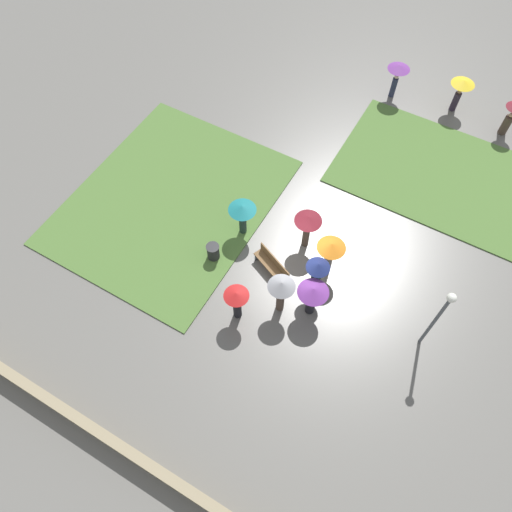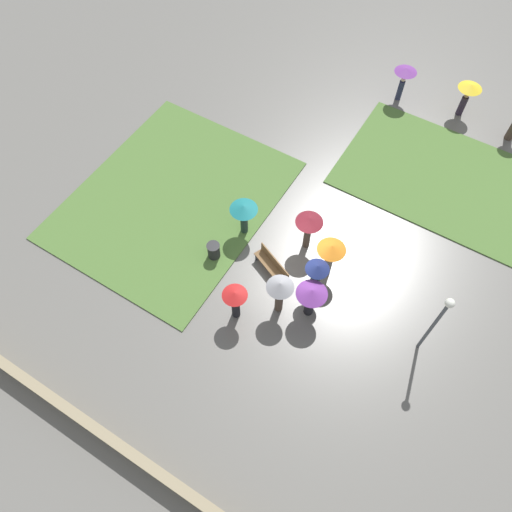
{
  "view_description": "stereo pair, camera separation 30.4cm",
  "coord_description": "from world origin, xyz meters",
  "px_view_note": "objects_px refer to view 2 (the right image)",
  "views": [
    {
      "loc": [
        4.11,
        -9.49,
        17.71
      ],
      "look_at": [
        -0.94,
        -0.65,
        1.09
      ],
      "focal_mm": 35.0,
      "sensor_mm": 36.0,
      "label": 1
    },
    {
      "loc": [
        4.37,
        -9.34,
        17.71
      ],
      "look_at": [
        -0.94,
        -0.65,
        1.09
      ],
      "focal_mm": 35.0,
      "sensor_mm": 36.0,
      "label": 2
    }
  ],
  "objects_px": {
    "crowd_person_purple": "(311,296)",
    "lone_walker_far_path": "(405,75)",
    "crowd_person_maroon": "(309,224)",
    "trash_bin": "(214,251)",
    "crowd_person_teal": "(244,212)",
    "lone_walker_near_lawn": "(468,92)",
    "crowd_person_orange": "(331,253)",
    "crowd_person_red": "(235,300)",
    "crowd_person_navy": "(316,276)",
    "crowd_person_grey": "(280,290)",
    "park_bench": "(272,265)",
    "lamp_post": "(438,318)"
  },
  "relations": [
    {
      "from": "crowd_person_maroon",
      "to": "crowd_person_teal",
      "type": "bearing_deg",
      "value": 91.52
    },
    {
      "from": "crowd_person_maroon",
      "to": "crowd_person_grey",
      "type": "bearing_deg",
      "value": 174.11
    },
    {
      "from": "lone_walker_far_path",
      "to": "crowd_person_purple",
      "type": "bearing_deg",
      "value": -41.47
    },
    {
      "from": "lone_walker_far_path",
      "to": "trash_bin",
      "type": "bearing_deg",
      "value": -61.28
    },
    {
      "from": "crowd_person_red",
      "to": "lone_walker_far_path",
      "type": "height_order",
      "value": "lone_walker_far_path"
    },
    {
      "from": "lamp_post",
      "to": "lone_walker_far_path",
      "type": "relative_size",
      "value": 2.06
    },
    {
      "from": "crowd_person_red",
      "to": "crowd_person_purple",
      "type": "bearing_deg",
      "value": 57.4
    },
    {
      "from": "crowd_person_navy",
      "to": "crowd_person_teal",
      "type": "bearing_deg",
      "value": 127.68
    },
    {
      "from": "trash_bin",
      "to": "crowd_person_navy",
      "type": "height_order",
      "value": "crowd_person_navy"
    },
    {
      "from": "crowd_person_grey",
      "to": "crowd_person_orange",
      "type": "bearing_deg",
      "value": 79.49
    },
    {
      "from": "crowd_person_grey",
      "to": "crowd_person_red",
      "type": "bearing_deg",
      "value": -130.63
    },
    {
      "from": "crowd_person_red",
      "to": "lone_walker_near_lawn",
      "type": "bearing_deg",
      "value": 100.41
    },
    {
      "from": "crowd_person_maroon",
      "to": "crowd_person_orange",
      "type": "relative_size",
      "value": 0.98
    },
    {
      "from": "crowd_person_purple",
      "to": "lone_walker_far_path",
      "type": "height_order",
      "value": "lone_walker_far_path"
    },
    {
      "from": "trash_bin",
      "to": "crowd_person_teal",
      "type": "distance_m",
      "value": 2.01
    },
    {
      "from": "trash_bin",
      "to": "crowd_person_maroon",
      "type": "xyz_separation_m",
      "value": [
        2.99,
        2.46,
        1.11
      ]
    },
    {
      "from": "crowd_person_navy",
      "to": "lone_walker_far_path",
      "type": "distance_m",
      "value": 12.3
    },
    {
      "from": "trash_bin",
      "to": "lone_walker_far_path",
      "type": "bearing_deg",
      "value": 78.0
    },
    {
      "from": "crowd_person_orange",
      "to": "crowd_person_teal",
      "type": "bearing_deg",
      "value": 93.44
    },
    {
      "from": "crowd_person_orange",
      "to": "lone_walker_near_lawn",
      "type": "xyz_separation_m",
      "value": [
        1.49,
        11.72,
        -0.14
      ]
    },
    {
      "from": "crowd_person_purple",
      "to": "park_bench",
      "type": "bearing_deg",
      "value": 115.08
    },
    {
      "from": "lamp_post",
      "to": "lone_walker_far_path",
      "type": "xyz_separation_m",
      "value": [
        -5.99,
        12.2,
        -1.06
      ]
    },
    {
      "from": "park_bench",
      "to": "trash_bin",
      "type": "height_order",
      "value": "park_bench"
    },
    {
      "from": "crowd_person_orange",
      "to": "lone_walker_far_path",
      "type": "distance_m",
      "value": 11.25
    },
    {
      "from": "crowd_person_teal",
      "to": "crowd_person_navy",
      "type": "height_order",
      "value": "crowd_person_navy"
    },
    {
      "from": "crowd_person_teal",
      "to": "crowd_person_orange",
      "type": "relative_size",
      "value": 0.9
    },
    {
      "from": "trash_bin",
      "to": "crowd_person_purple",
      "type": "bearing_deg",
      "value": -2.55
    },
    {
      "from": "crowd_person_red",
      "to": "lone_walker_far_path",
      "type": "distance_m",
      "value": 14.66
    },
    {
      "from": "crowd_person_orange",
      "to": "lone_walker_far_path",
      "type": "bearing_deg",
      "value": 11.0
    },
    {
      "from": "trash_bin",
      "to": "crowd_person_purple",
      "type": "height_order",
      "value": "crowd_person_purple"
    },
    {
      "from": "crowd_person_orange",
      "to": "crowd_person_maroon",
      "type": "bearing_deg",
      "value": 64.83
    },
    {
      "from": "crowd_person_maroon",
      "to": "crowd_person_purple",
      "type": "bearing_deg",
      "value": -164.49
    },
    {
      "from": "trash_bin",
      "to": "crowd_person_grey",
      "type": "xyz_separation_m",
      "value": [
        3.47,
        -0.67,
        1.11
      ]
    },
    {
      "from": "lamp_post",
      "to": "crowd_person_orange",
      "type": "xyz_separation_m",
      "value": [
        -4.4,
        1.06,
        -1.01
      ]
    },
    {
      "from": "crowd_person_purple",
      "to": "lone_walker_far_path",
      "type": "xyz_separation_m",
      "value": [
        -1.8,
        13.09,
        0.08
      ]
    },
    {
      "from": "crowd_person_grey",
      "to": "crowd_person_orange",
      "type": "distance_m",
      "value": 2.57
    },
    {
      "from": "crowd_person_purple",
      "to": "crowd_person_maroon",
      "type": "height_order",
      "value": "crowd_person_maroon"
    },
    {
      "from": "lamp_post",
      "to": "crowd_person_navy",
      "type": "bearing_deg",
      "value": -180.0
    },
    {
      "from": "crowd_person_purple",
      "to": "crowd_person_grey",
      "type": "height_order",
      "value": "crowd_person_grey"
    },
    {
      "from": "crowd_person_purple",
      "to": "crowd_person_navy",
      "type": "distance_m",
      "value": 0.93
    },
    {
      "from": "lamp_post",
      "to": "crowd_person_purple",
      "type": "distance_m",
      "value": 4.43
    },
    {
      "from": "trash_bin",
      "to": "crowd_person_red",
      "type": "height_order",
      "value": "crowd_person_red"
    },
    {
      "from": "crowd_person_orange",
      "to": "crowd_person_navy",
      "type": "relative_size",
      "value": 0.99
    },
    {
      "from": "crowd_person_grey",
      "to": "lamp_post",
      "type": "bearing_deg",
      "value": 23.39
    },
    {
      "from": "trash_bin",
      "to": "lone_walker_near_lawn",
      "type": "distance_m",
      "value": 14.7
    },
    {
      "from": "crowd_person_purple",
      "to": "crowd_person_teal",
      "type": "bearing_deg",
      "value": 111.69
    },
    {
      "from": "crowd_person_purple",
      "to": "crowd_person_orange",
      "type": "xyz_separation_m",
      "value": [
        -0.21,
        1.95,
        0.14
      ]
    },
    {
      "from": "crowd_person_purple",
      "to": "crowd_person_red",
      "type": "distance_m",
      "value": 2.8
    },
    {
      "from": "park_bench",
      "to": "crowd_person_red",
      "type": "height_order",
      "value": "crowd_person_red"
    },
    {
      "from": "trash_bin",
      "to": "crowd_person_orange",
      "type": "relative_size",
      "value": 0.41
    }
  ]
}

